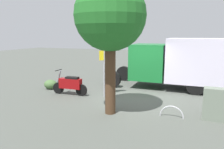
{
  "coord_description": "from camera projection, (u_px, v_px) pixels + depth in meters",
  "views": [
    {
      "loc": [
        -2.51,
        9.35,
        2.88
      ],
      "look_at": [
        1.16,
        -0.23,
        0.99
      ],
      "focal_mm": 34.99,
      "sensor_mm": 36.0,
      "label": 1
    }
  ],
  "objects": [
    {
      "name": "ground_plane",
      "position": [
        134.0,
        98.0,
        10.0
      ],
      "size": [
        60.0,
        60.0,
        0.0
      ],
      "primitive_type": "plane",
      "color": "#4B4E48"
    },
    {
      "name": "box_truck_near",
      "position": [
        185.0,
        61.0,
        11.4
      ],
      "size": [
        7.04,
        2.22,
        2.68
      ],
      "rotation": [
        0.0,
        0.0,
        -0.01
      ],
      "color": "black",
      "rests_on": "ground"
    },
    {
      "name": "motorcycle",
      "position": [
        70.0,
        84.0,
        10.48
      ],
      "size": [
        1.81,
        0.55,
        1.2
      ],
      "rotation": [
        0.0,
        0.0,
        0.04
      ],
      "color": "black",
      "rests_on": "ground"
    },
    {
      "name": "stop_sign",
      "position": [
        104.0,
        55.0,
        9.95
      ],
      "size": [
        0.71,
        0.33,
        2.95
      ],
      "color": "#9E9EA3",
      "rests_on": "ground"
    },
    {
      "name": "street_tree",
      "position": [
        110.0,
        17.0,
        7.48
      ],
      "size": [
        2.5,
        2.5,
        4.78
      ],
      "color": "#47301E",
      "rests_on": "ground"
    },
    {
      "name": "utility_cabinet",
      "position": [
        214.0,
        104.0,
        7.37
      ],
      "size": [
        0.72,
        0.44,
        1.12
      ],
      "primitive_type": "cube",
      "rotation": [
        0.0,
        0.0,
        -0.06
      ],
      "color": "slate",
      "rests_on": "ground"
    },
    {
      "name": "bike_rack_hoop",
      "position": [
        171.0,
        117.0,
        7.71
      ],
      "size": [
        0.85,
        0.11,
        0.85
      ],
      "primitive_type": "torus",
      "rotation": [
        1.57,
        0.0,
        -0.07
      ],
      "color": "#B7B7BC",
      "rests_on": "ground"
    },
    {
      "name": "shrub_near_sign",
      "position": [
        51.0,
        84.0,
        11.66
      ],
      "size": [
        0.73,
        0.59,
        0.5
      ],
      "primitive_type": "ellipsoid",
      "color": "#466638",
      "rests_on": "ground"
    }
  ]
}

